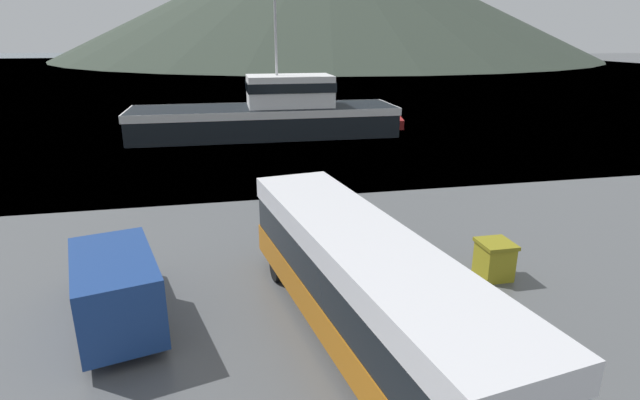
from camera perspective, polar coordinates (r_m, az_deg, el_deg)
name	(u,v)px	position (r m, az deg, el deg)	size (l,w,h in m)	color
water_surface	(233,65)	(144.98, -9.87, 14.91)	(240.00, 240.00, 0.00)	slate
tour_bus	(362,282)	(13.62, 4.77, -9.32)	(4.50, 12.64, 3.22)	#B26614
delivery_van	(115,285)	(15.82, -22.41, -8.94)	(3.48, 6.11, 2.35)	navy
fishing_boat	(269,113)	(42.57, -5.81, 9.83)	(22.04, 6.37, 10.70)	black
storage_bin	(494,259)	(18.56, 19.30, -6.41)	(1.14, 1.21, 1.34)	olive
small_boat	(387,119)	(49.09, 7.65, 9.18)	(4.03, 7.75, 0.85)	maroon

